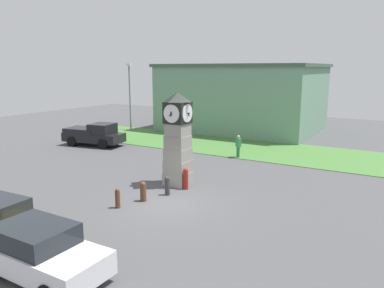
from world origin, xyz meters
name	(u,v)px	position (x,y,z in m)	size (l,w,h in m)	color
ground_plane	(167,204)	(0.00, 0.00, 0.00)	(73.07, 73.07, 0.00)	#4C4C4F
clock_tower	(178,140)	(-1.13, 2.78, 2.46)	(1.54, 1.58, 4.99)	gray
bollard_near_tower	(186,179)	(-0.34, 2.28, 0.57)	(0.27, 0.27, 1.13)	maroon
bollard_mid_row	(167,186)	(-0.64, 1.02, 0.49)	(0.25, 0.25, 0.97)	#333338
bollard_far_row	(143,191)	(-1.14, -0.28, 0.49)	(0.29, 0.29, 0.96)	brown
bollard_end_row	(118,198)	(-1.60, -1.56, 0.46)	(0.23, 0.23, 0.91)	brown
car_by_building	(41,251)	(0.26, -7.05, 0.81)	(4.18, 2.02, 1.61)	silver
pickup_truck	(94,134)	(-12.66, 8.08, 0.93)	(5.19, 2.73, 1.85)	black
pedestrian_near_bench	(238,145)	(-0.81, 10.13, 0.92)	(0.46, 0.43, 1.62)	#338C4C
street_lamp_near_road	(130,92)	(-15.22, 15.79, 3.84)	(0.50, 0.24, 6.67)	slate
warehouse_blue_far	(243,97)	(-5.57, 22.02, 3.31)	(15.13, 11.37, 6.61)	gray
grass_verge_far	(308,155)	(3.28, 13.40, 0.02)	(43.84, 7.20, 0.04)	#477A38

